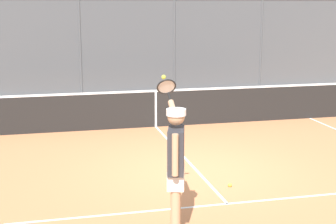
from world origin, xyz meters
The scene contains 6 objects.
ground_plane centered at (0.00, 0.00, 0.00)m, with size 60.00×60.00×0.00m, color #C67A4C.
court_line_markings centered at (0.00, 2.01, 0.00)m, with size 8.77×9.85×0.01m.
fence_backdrop centered at (0.00, -8.63, 1.65)m, with size 18.63×1.37×3.32m.
tennis_net centered at (0.00, -3.74, 0.49)m, with size 11.27×0.09×1.07m.
tennis_player centered at (1.07, 2.54, 1.05)m, with size 0.40×1.46×2.07m.
tennis_ball_near_baseline centered at (-0.31, 0.93, 0.03)m, with size 0.07×0.07×0.07m, color #C1D138.
Camera 1 is at (2.72, 8.97, 3.11)m, focal length 55.50 mm.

